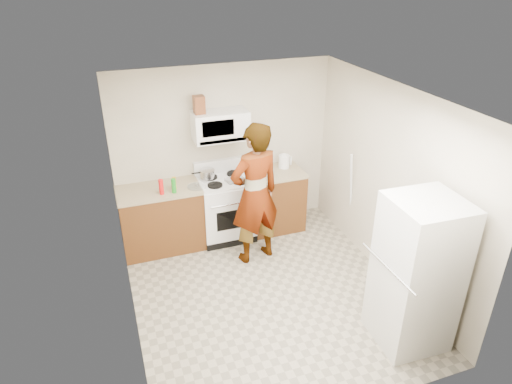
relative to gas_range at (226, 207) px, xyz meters
name	(u,v)px	position (x,y,z in m)	size (l,w,h in m)	color
floor	(267,293)	(0.10, -1.48, -0.49)	(3.60, 3.60, 0.00)	gray
back_wall	(225,150)	(0.10, 0.31, 0.76)	(3.20, 0.02, 2.50)	beige
right_wall	(389,185)	(1.69, -1.48, 0.76)	(0.02, 3.60, 2.50)	beige
cabinet_left	(162,220)	(-0.94, 0.01, -0.04)	(1.12, 0.62, 0.90)	#5A2C15
counter_left	(158,190)	(-0.94, 0.01, 0.43)	(1.14, 0.64, 0.04)	tan
cabinet_right	(275,201)	(0.78, 0.01, -0.04)	(0.80, 0.62, 0.90)	#5A2C15
counter_right	(275,173)	(0.78, 0.01, 0.43)	(0.82, 0.64, 0.04)	tan
gas_range	(226,207)	(0.00, 0.00, 0.00)	(0.76, 0.65, 1.13)	white
microwave	(220,126)	(0.00, 0.13, 1.21)	(0.76, 0.38, 0.40)	white
person	(255,194)	(0.22, -0.68, 0.50)	(0.72, 0.47, 1.97)	tan
fridge	(416,274)	(1.28, -2.66, 0.36)	(0.70, 0.70, 1.70)	silver
kettle	(284,161)	(0.96, 0.11, 0.55)	(0.16, 0.16, 0.20)	white
jug	(199,105)	(-0.28, 0.13, 1.53)	(0.14, 0.14, 0.24)	brown
saucepan	(207,174)	(-0.22, 0.11, 0.53)	(0.21, 0.21, 0.11)	#BCBBC0
tray	(235,179)	(0.12, -0.09, 0.47)	(0.25, 0.16, 0.05)	white
bottle_spray	(161,187)	(-0.92, -0.15, 0.55)	(0.06, 0.06, 0.21)	red
bottle_hot_sauce	(174,183)	(-0.73, -0.06, 0.54)	(0.06, 0.06, 0.17)	orange
bottle_green_cap	(174,186)	(-0.75, -0.17, 0.55)	(0.06, 0.06, 0.20)	#17831C
pot_lid	(197,186)	(-0.43, -0.10, 0.46)	(0.27, 0.27, 0.01)	white
broom	(351,196)	(1.69, -0.67, 0.22)	(0.03, 0.03, 1.40)	white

